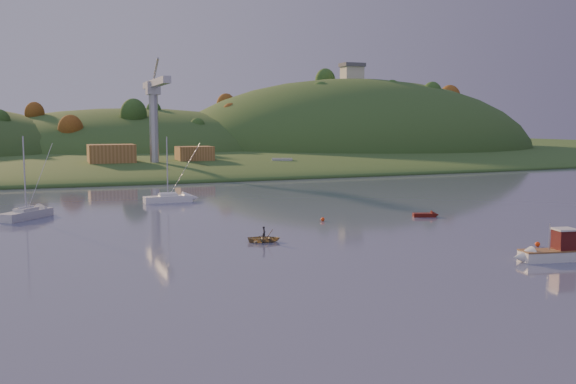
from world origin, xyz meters
name	(u,v)px	position (x,y,z in m)	size (l,w,h in m)	color
ground	(415,293)	(0.00, 0.00, 0.00)	(500.00, 500.00, 0.00)	#38415C
far_shore	(102,154)	(0.00, 230.00, 0.00)	(620.00, 220.00, 1.50)	#25451B
shore_slope	(123,163)	(0.00, 165.00, 0.00)	(640.00, 150.00, 7.00)	#25451B
hill_center	(135,156)	(10.00, 210.00, 0.00)	(140.00, 120.00, 36.00)	#25451B
hill_right	(351,154)	(95.00, 195.00, 0.00)	(150.00, 130.00, 60.00)	#25451B
hilltop_house	(352,71)	(95.00, 195.00, 33.40)	(9.00, 7.00, 6.45)	beige
hillside_trees	(115,160)	(0.00, 185.00, 0.00)	(280.00, 50.00, 32.00)	#274A1A
wharf	(165,168)	(5.00, 122.00, 1.20)	(42.00, 16.00, 2.40)	slate
shed_west	(111,154)	(-8.00, 123.00, 4.80)	(11.00, 8.00, 4.80)	brown
shed_east	(195,154)	(13.00, 124.00, 4.40)	(9.00, 7.00, 4.00)	brown
dock_crane	(155,103)	(2.00, 118.39, 17.17)	(3.20, 28.00, 20.30)	#B7B7BC
fishing_boat	(545,252)	(16.94, 5.07, 0.86)	(6.36, 3.00, 3.90)	silver
sailboat_near	(26,213)	(-26.87, 50.05, 0.71)	(6.79, 7.40, 10.75)	silver
sailboat_far	(168,198)	(-6.31, 60.77, 0.68)	(7.52, 2.58, 10.29)	white
canoe	(264,239)	(-3.50, 23.29, 0.36)	(2.46, 3.44, 0.71)	tan
paddler	(264,235)	(-3.50, 23.29, 0.69)	(0.51, 0.33, 1.39)	black
red_tender	(429,215)	(22.99, 32.32, 0.24)	(3.65, 2.27, 1.18)	#52110B
work_vessel	(282,166)	(35.00, 118.00, 1.14)	(13.25, 8.50, 3.21)	slate
buoy_0	(538,244)	(21.30, 10.67, 0.25)	(0.50, 0.50, 0.50)	#F03C0C
buoy_1	(323,219)	(8.19, 34.02, 0.25)	(0.50, 0.50, 0.50)	#F03C0C
buoy_3	(160,197)	(-6.67, 65.89, 0.25)	(0.50, 0.50, 0.50)	#F03C0C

